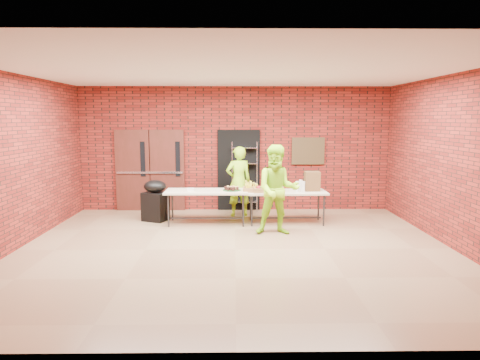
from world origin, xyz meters
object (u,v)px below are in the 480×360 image
table_left (207,193)px  table_right (286,194)px  wire_rack (245,177)px  volunteer_man (278,190)px  coffee_dispenser (312,181)px  covered_grill (155,200)px  volunteer_woman (239,181)px

table_left → table_right: size_ratio=1.02×
wire_rack → volunteer_man: size_ratio=0.97×
coffee_dispenser → table_right: bearing=-173.2°
table_left → table_right: 1.82m
covered_grill → volunteer_man: volunteer_man is taller
volunteer_man → volunteer_woman: bearing=115.6°
coffee_dispenser → volunteer_man: size_ratio=0.24×
table_right → wire_rack: bearing=123.2°
wire_rack → coffee_dispenser: 1.97m
table_left → covered_grill: bearing=166.3°
table_left → volunteer_man: bearing=-30.4°
coffee_dispenser → covered_grill: size_ratio=0.46×
covered_grill → volunteer_man: 3.04m
table_left → covered_grill: 1.28m
wire_rack → coffee_dispenser: wire_rack is taller
coffee_dispenser → volunteer_man: bearing=-131.5°
covered_grill → volunteer_man: bearing=-0.7°
wire_rack → table_right: bearing=-49.3°
wire_rack → table_left: (-0.89, -1.35, -0.19)m
covered_grill → coffee_dispenser: bearing=20.0°
table_right → volunteer_man: volunteer_man is taller
covered_grill → table_right: bearing=18.0°
table_left → volunteer_woman: volunteer_woman is taller
table_right → volunteer_woman: size_ratio=1.06×
table_left → volunteer_man: (1.52, -0.91, 0.23)m
wire_rack → covered_grill: 2.40m
volunteer_woman → table_left: bearing=34.0°
wire_rack → table_left: wire_rack is taller
wire_rack → volunteer_woman: wire_rack is taller
coffee_dispenser → volunteer_woman: (-1.68, 0.70, -0.10)m
table_right → volunteer_woman: volunteer_woman is taller
volunteer_woman → volunteer_man: 1.88m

